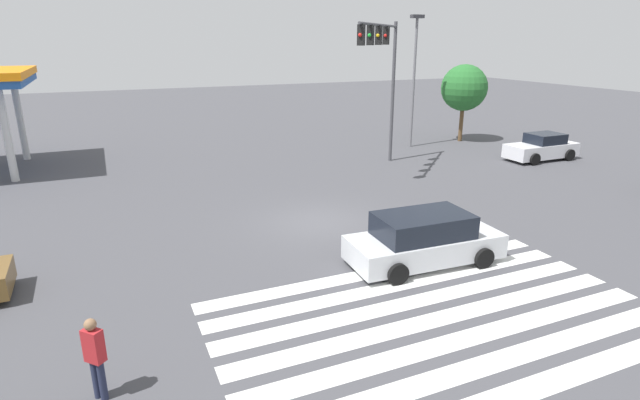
{
  "coord_description": "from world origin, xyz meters",
  "views": [
    {
      "loc": [
        -6.98,
        -16.02,
        6.53
      ],
      "look_at": [
        0.0,
        0.0,
        0.89
      ],
      "focal_mm": 28.0,
      "sensor_mm": 36.0,
      "label": 1
    }
  ],
  "objects_px": {
    "car_2": "(424,240)",
    "car_4": "(542,148)",
    "pedestrian": "(95,355)",
    "street_light_pole_a": "(414,70)",
    "tree_corner_a": "(464,88)",
    "traffic_signal_mast": "(383,59)"
  },
  "relations": [
    {
      "from": "car_4",
      "to": "pedestrian",
      "type": "bearing_deg",
      "value": 26.27
    },
    {
      "from": "car_4",
      "to": "traffic_signal_mast",
      "type": "bearing_deg",
      "value": -9.44
    },
    {
      "from": "car_2",
      "to": "pedestrian",
      "type": "distance_m",
      "value": 9.52
    },
    {
      "from": "pedestrian",
      "to": "car_2",
      "type": "bearing_deg",
      "value": -26.76
    },
    {
      "from": "car_4",
      "to": "tree_corner_a",
      "type": "height_order",
      "value": "tree_corner_a"
    },
    {
      "from": "car_4",
      "to": "street_light_pole_a",
      "type": "height_order",
      "value": "street_light_pole_a"
    },
    {
      "from": "car_2",
      "to": "car_4",
      "type": "bearing_deg",
      "value": 34.45
    },
    {
      "from": "pedestrian",
      "to": "tree_corner_a",
      "type": "xyz_separation_m",
      "value": [
        22.59,
        17.79,
        2.55
      ]
    },
    {
      "from": "street_light_pole_a",
      "to": "tree_corner_a",
      "type": "xyz_separation_m",
      "value": [
        4.08,
        0.2,
        -1.25
      ]
    },
    {
      "from": "traffic_signal_mast",
      "to": "street_light_pole_a",
      "type": "distance_m",
      "value": 6.68
    },
    {
      "from": "car_2",
      "to": "traffic_signal_mast",
      "type": "bearing_deg",
      "value": 69.06
    },
    {
      "from": "street_light_pole_a",
      "to": "car_4",
      "type": "bearing_deg",
      "value": -51.98
    },
    {
      "from": "car_2",
      "to": "tree_corner_a",
      "type": "bearing_deg",
      "value": 50.77
    },
    {
      "from": "car_4",
      "to": "street_light_pole_a",
      "type": "distance_m",
      "value": 8.74
    },
    {
      "from": "car_2",
      "to": "car_4",
      "type": "height_order",
      "value": "car_2"
    },
    {
      "from": "car_4",
      "to": "street_light_pole_a",
      "type": "relative_size",
      "value": 0.53
    },
    {
      "from": "pedestrian",
      "to": "street_light_pole_a",
      "type": "bearing_deg",
      "value": 0.66
    },
    {
      "from": "tree_corner_a",
      "to": "car_2",
      "type": "bearing_deg",
      "value": -131.6
    },
    {
      "from": "pedestrian",
      "to": "tree_corner_a",
      "type": "height_order",
      "value": "tree_corner_a"
    },
    {
      "from": "traffic_signal_mast",
      "to": "car_4",
      "type": "xyz_separation_m",
      "value": [
        9.63,
        -1.6,
        -4.91
      ]
    },
    {
      "from": "car_2",
      "to": "car_4",
      "type": "relative_size",
      "value": 1.14
    },
    {
      "from": "traffic_signal_mast",
      "to": "street_light_pole_a",
      "type": "relative_size",
      "value": 0.94
    }
  ]
}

